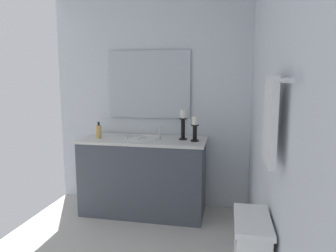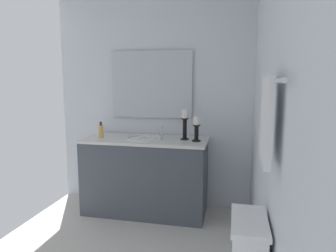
{
  "view_description": "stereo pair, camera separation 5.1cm",
  "coord_description": "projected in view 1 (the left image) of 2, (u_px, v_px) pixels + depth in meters",
  "views": [
    {
      "loc": [
        2.05,
        0.89,
        1.47
      ],
      "look_at": [
        -0.29,
        0.43,
        1.12
      ],
      "focal_mm": 32.34,
      "sensor_mm": 36.0,
      "label": 1
    },
    {
      "loc": [
        2.03,
        0.94,
        1.47
      ],
      "look_at": [
        -0.29,
        0.43,
        1.12
      ],
      "focal_mm": 32.34,
      "sensor_mm": 36.0,
      "label": 2
    }
  ],
  "objects": [
    {
      "name": "wall_left",
      "position": [
        151.0,
        102.0,
        3.58
      ],
      "size": [
        0.04,
        2.34,
        2.45
      ],
      "primitive_type": "cube",
      "color": "silver",
      "rests_on": "ground"
    },
    {
      "name": "soap_bottle",
      "position": [
        99.0,
        131.0,
        3.35
      ],
      "size": [
        0.06,
        0.06,
        0.18
      ],
      "color": "#E5B259",
      "rests_on": "vanity_cabinet"
    },
    {
      "name": "wall_back",
      "position": [
        271.0,
        119.0,
        1.97
      ],
      "size": [
        2.86,
        0.04,
        2.45
      ],
      "primitive_type": "cube",
      "color": "silver",
      "rests_on": "ground"
    },
    {
      "name": "towel_near_vanity",
      "position": [
        270.0,
        120.0,
        1.43
      ],
      "size": [
        0.28,
        0.03,
        0.41
      ],
      "primitive_type": "cube",
      "color": "white",
      "rests_on": "towel_bar"
    },
    {
      "name": "vanity_cabinet",
      "position": [
        144.0,
        176.0,
        3.38
      ],
      "size": [
        0.58,
        1.38,
        0.85
      ],
      "color": "#474C56",
      "rests_on": "ground"
    },
    {
      "name": "mirror",
      "position": [
        149.0,
        85.0,
        3.51
      ],
      "size": [
        0.02,
        0.96,
        0.77
      ],
      "primitive_type": "cube",
      "color": "silver"
    },
    {
      "name": "candle_holder_tall",
      "position": [
        195.0,
        128.0,
        3.17
      ],
      "size": [
        0.09,
        0.09,
        0.26
      ],
      "color": "black",
      "rests_on": "vanity_cabinet"
    },
    {
      "name": "candle_holder_short",
      "position": [
        183.0,
        123.0,
        3.25
      ],
      "size": [
        0.09,
        0.09,
        0.33
      ],
      "color": "black",
      "rests_on": "vanity_cabinet"
    },
    {
      "name": "towel_bar",
      "position": [
        276.0,
        81.0,
        1.4
      ],
      "size": [
        0.72,
        0.02,
        0.02
      ],
      "primitive_type": "cylinder",
      "rotation": [
        0.0,
        1.57,
        0.0
      ],
      "color": "silver"
    },
    {
      "name": "sink_basin",
      "position": [
        143.0,
        142.0,
        3.33
      ],
      "size": [
        0.4,
        0.4,
        0.24
      ],
      "color": "white",
      "rests_on": "vanity_cabinet"
    }
  ]
}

